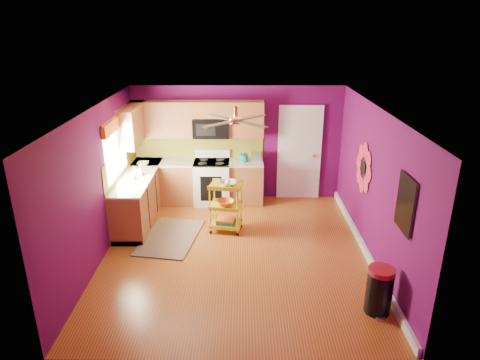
{
  "coord_description": "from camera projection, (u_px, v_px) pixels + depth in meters",
  "views": [
    {
      "loc": [
        0.11,
        -6.48,
        3.8
      ],
      "look_at": [
        0.07,
        0.4,
        1.2
      ],
      "focal_mm": 32.0,
      "sensor_mm": 36.0,
      "label": 1
    }
  ],
  "objects": [
    {
      "name": "trash_can",
      "position": [
        379.0,
        290.0,
        5.8
      ],
      "size": [
        0.43,
        0.44,
        0.68
      ],
      "color": "black",
      "rests_on": "ground"
    },
    {
      "name": "right_wall_art",
      "position": [
        380.0,
        182.0,
        6.56
      ],
      "size": [
        0.04,
        2.74,
        1.04
      ],
      "color": "black",
      "rests_on": "ground"
    },
    {
      "name": "soap_bottle_a",
      "position": [
        140.0,
        171.0,
        8.28
      ],
      "size": [
        0.09,
        0.09,
        0.2
      ],
      "primitive_type": "imported",
      "color": "#EA3F72",
      "rests_on": "lower_cabinets"
    },
    {
      "name": "upper_cabinetry",
      "position": [
        177.0,
        122.0,
        8.81
      ],
      "size": [
        2.8,
        2.3,
        1.26
      ],
      "color": "brown",
      "rests_on": "ground"
    },
    {
      "name": "soap_bottle_b",
      "position": [
        135.0,
        170.0,
        8.35
      ],
      "size": [
        0.12,
        0.12,
        0.16
      ],
      "primitive_type": "imported",
      "color": "white",
      "rests_on": "lower_cabinets"
    },
    {
      "name": "counter_cup",
      "position": [
        133.0,
        177.0,
        8.09
      ],
      "size": [
        0.12,
        0.12,
        0.1
      ],
      "primitive_type": "imported",
      "color": "white",
      "rests_on": "lower_cabinets"
    },
    {
      "name": "ceiling_fan",
      "position": [
        236.0,
        120.0,
        6.78
      ],
      "size": [
        1.01,
        1.01,
        0.26
      ],
      "color": "#BF8C3F",
      "rests_on": "ground"
    },
    {
      "name": "toaster",
      "position": [
        256.0,
        157.0,
        9.15
      ],
      "size": [
        0.22,
        0.15,
        0.18
      ],
      "primitive_type": "cube",
      "color": "beige",
      "rests_on": "lower_cabinets"
    },
    {
      "name": "rolling_cart",
      "position": [
        226.0,
        205.0,
        7.99
      ],
      "size": [
        0.64,
        0.51,
        1.04
      ],
      "color": "yellow",
      "rests_on": "ground"
    },
    {
      "name": "ground",
      "position": [
        236.0,
        253.0,
        7.4
      ],
      "size": [
        5.0,
        5.0,
        0.0
      ],
      "primitive_type": "plane",
      "color": "brown",
      "rests_on": "ground"
    },
    {
      "name": "electric_range",
      "position": [
        212.0,
        182.0,
        9.27
      ],
      "size": [
        0.76,
        0.66,
        1.13
      ],
      "color": "white",
      "rests_on": "ground"
    },
    {
      "name": "panel_door",
      "position": [
        299.0,
        154.0,
        9.34
      ],
      "size": [
        0.95,
        0.11,
        2.15
      ],
      "color": "white",
      "rests_on": "ground"
    },
    {
      "name": "teal_kettle",
      "position": [
        244.0,
        158.0,
        9.09
      ],
      "size": [
        0.18,
        0.18,
        0.21
      ],
      "color": "#137A8F",
      "rests_on": "lower_cabinets"
    },
    {
      "name": "shag_rug",
      "position": [
        171.0,
        237.0,
        7.9
      ],
      "size": [
        1.16,
        1.64,
        0.02
      ],
      "primitive_type": "cube",
      "rotation": [
        0.0,
        0.0,
        -0.16
      ],
      "color": "black",
      "rests_on": "ground"
    },
    {
      "name": "room_envelope",
      "position": [
        237.0,
        163.0,
        6.83
      ],
      "size": [
        4.54,
        5.04,
        2.52
      ],
      "color": "#54094B",
      "rests_on": "ground"
    },
    {
      "name": "counter_dish",
      "position": [
        143.0,
        164.0,
        8.9
      ],
      "size": [
        0.23,
        0.23,
        0.06
      ],
      "primitive_type": "imported",
      "color": "white",
      "rests_on": "lower_cabinets"
    },
    {
      "name": "left_window",
      "position": [
        115.0,
        139.0,
        7.78
      ],
      "size": [
        0.08,
        1.35,
        1.08
      ],
      "color": "white",
      "rests_on": "ground"
    },
    {
      "name": "lower_cabinets",
      "position": [
        173.0,
        190.0,
        8.96
      ],
      "size": [
        2.81,
        2.31,
        0.94
      ],
      "color": "brown",
      "rests_on": "ground"
    }
  ]
}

